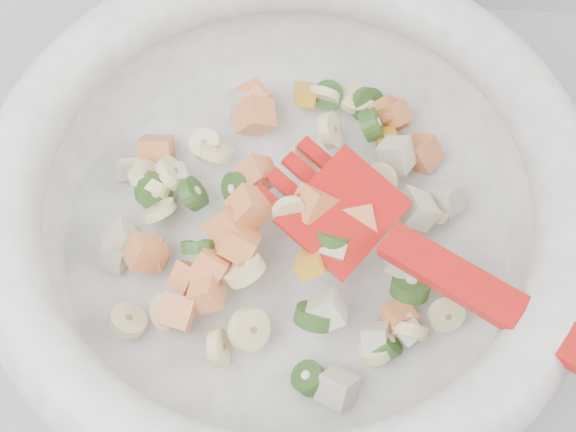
{
  "coord_description": "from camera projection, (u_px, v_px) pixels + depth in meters",
  "views": [
    {
      "loc": [
        0.1,
        1.23,
        1.43
      ],
      "look_at": [
        0.09,
        1.49,
        0.95
      ],
      "focal_mm": 50.0,
      "sensor_mm": 36.0,
      "label": 1
    }
  ],
  "objects": [
    {
      "name": "mixing_bowl",
      "position": [
        289.0,
        207.0,
        0.53
      ],
      "size": [
        0.46,
        0.4,
        0.13
      ],
      "color": "white",
      "rests_on": "counter"
    }
  ]
}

